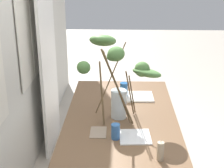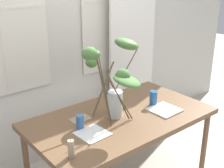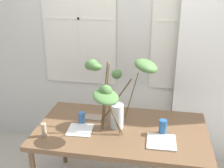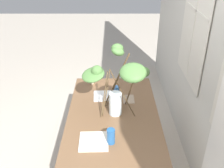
{
  "view_description": "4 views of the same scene",
  "coord_description": "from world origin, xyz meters",
  "px_view_note": "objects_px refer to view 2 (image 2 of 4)",
  "views": [
    {
      "loc": [
        -2.49,
        0.0,
        1.96
      ],
      "look_at": [
        -0.09,
        0.07,
        1.05
      ],
      "focal_mm": 54.56,
      "sensor_mm": 36.0,
      "label": 1
    },
    {
      "loc": [
        -1.5,
        -1.74,
        1.93
      ],
      "look_at": [
        -0.11,
        -0.02,
        1.07
      ],
      "focal_mm": 48.46,
      "sensor_mm": 36.0,
      "label": 2
    },
    {
      "loc": [
        0.31,
        -2.19,
        2.07
      ],
      "look_at": [
        -0.1,
        0.05,
        1.17
      ],
      "focal_mm": 44.31,
      "sensor_mm": 36.0,
      "label": 3
    },
    {
      "loc": [
        2.03,
        -0.01,
        2.24
      ],
      "look_at": [
        -0.09,
        -0.01,
        1.06
      ],
      "focal_mm": 41.6,
      "sensor_mm": 36.0,
      "label": 4
    }
  ],
  "objects_px": {
    "drinking_glass_blue_right": "(153,98)",
    "plate_square_right": "(164,110)",
    "vase_with_branches": "(116,72)",
    "drinking_glass_blue_left": "(80,122)",
    "pillar_candle": "(71,149)",
    "dining_table": "(121,122)",
    "plate_square_left": "(93,134)"
  },
  "relations": [
    {
      "from": "drinking_glass_blue_right",
      "to": "plate_square_right",
      "type": "height_order",
      "value": "drinking_glass_blue_right"
    },
    {
      "from": "vase_with_branches",
      "to": "plate_square_right",
      "type": "height_order",
      "value": "vase_with_branches"
    },
    {
      "from": "drinking_glass_blue_left",
      "to": "pillar_candle",
      "type": "relative_size",
      "value": 0.81
    },
    {
      "from": "vase_with_branches",
      "to": "pillar_candle",
      "type": "relative_size",
      "value": 5.09
    },
    {
      "from": "dining_table",
      "to": "pillar_candle",
      "type": "xyz_separation_m",
      "value": [
        -0.64,
        -0.25,
        0.12
      ]
    },
    {
      "from": "dining_table",
      "to": "plate_square_right",
      "type": "bearing_deg",
      "value": -24.41
    },
    {
      "from": "drinking_glass_blue_right",
      "to": "plate_square_right",
      "type": "distance_m",
      "value": 0.16
    },
    {
      "from": "pillar_candle",
      "to": "vase_with_branches",
      "type": "bearing_deg",
      "value": 24.13
    },
    {
      "from": "vase_with_branches",
      "to": "pillar_candle",
      "type": "distance_m",
      "value": 0.74
    },
    {
      "from": "drinking_glass_blue_left",
      "to": "plate_square_left",
      "type": "bearing_deg",
      "value": -81.55
    },
    {
      "from": "vase_with_branches",
      "to": "pillar_candle",
      "type": "xyz_separation_m",
      "value": [
        -0.61,
        -0.27,
        -0.33
      ]
    },
    {
      "from": "drinking_glass_blue_right",
      "to": "plate_square_left",
      "type": "bearing_deg",
      "value": -174.0
    },
    {
      "from": "dining_table",
      "to": "pillar_candle",
      "type": "relative_size",
      "value": 11.35
    },
    {
      "from": "drinking_glass_blue_right",
      "to": "plate_square_left",
      "type": "xyz_separation_m",
      "value": [
        -0.74,
        -0.08,
        -0.06
      ]
    },
    {
      "from": "plate_square_left",
      "to": "pillar_candle",
      "type": "bearing_deg",
      "value": -151.93
    },
    {
      "from": "dining_table",
      "to": "plate_square_left",
      "type": "bearing_deg",
      "value": -164.8
    },
    {
      "from": "dining_table",
      "to": "vase_with_branches",
      "type": "xyz_separation_m",
      "value": [
        -0.04,
        0.02,
        0.45
      ]
    },
    {
      "from": "plate_square_left",
      "to": "plate_square_right",
      "type": "xyz_separation_m",
      "value": [
        0.73,
        -0.07,
        0.0
      ]
    },
    {
      "from": "vase_with_branches",
      "to": "pillar_candle",
      "type": "height_order",
      "value": "vase_with_branches"
    },
    {
      "from": "plate_square_left",
      "to": "pillar_candle",
      "type": "distance_m",
      "value": 0.32
    },
    {
      "from": "vase_with_branches",
      "to": "drinking_glass_blue_right",
      "type": "xyz_separation_m",
      "value": [
        0.41,
        -0.05,
        -0.32
      ]
    },
    {
      "from": "drinking_glass_blue_left",
      "to": "pillar_candle",
      "type": "distance_m",
      "value": 0.39
    },
    {
      "from": "pillar_candle",
      "to": "drinking_glass_blue_left",
      "type": "bearing_deg",
      "value": 47.88
    },
    {
      "from": "plate_square_right",
      "to": "drinking_glass_blue_right",
      "type": "bearing_deg",
      "value": 87.17
    },
    {
      "from": "plate_square_left",
      "to": "dining_table",
      "type": "bearing_deg",
      "value": 15.2
    },
    {
      "from": "dining_table",
      "to": "drinking_glass_blue_left",
      "type": "bearing_deg",
      "value": 174.39
    },
    {
      "from": "vase_with_branches",
      "to": "plate_square_left",
      "type": "relative_size",
      "value": 3.18
    },
    {
      "from": "drinking_glass_blue_left",
      "to": "dining_table",
      "type": "bearing_deg",
      "value": -5.61
    },
    {
      "from": "drinking_glass_blue_left",
      "to": "drinking_glass_blue_right",
      "type": "xyz_separation_m",
      "value": [
        0.76,
        -0.06,
        0.01
      ]
    },
    {
      "from": "drinking_glass_blue_left",
      "to": "drinking_glass_blue_right",
      "type": "distance_m",
      "value": 0.76
    },
    {
      "from": "dining_table",
      "to": "drinking_glass_blue_right",
      "type": "height_order",
      "value": "drinking_glass_blue_right"
    },
    {
      "from": "vase_with_branches",
      "to": "drinking_glass_blue_left",
      "type": "distance_m",
      "value": 0.48
    }
  ]
}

